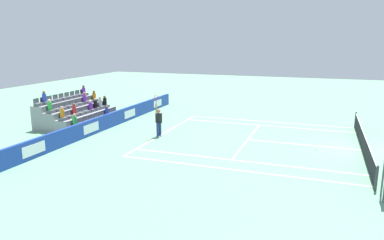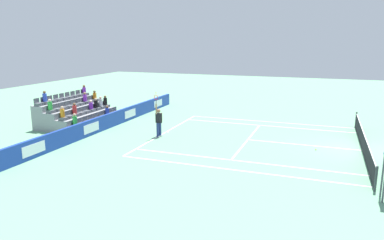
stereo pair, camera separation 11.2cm
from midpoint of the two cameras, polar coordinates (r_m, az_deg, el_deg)
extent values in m
plane|color=#669E77|center=(22.29, 24.98, -4.31)|extent=(80.00, 80.00, 0.00)
cube|color=white|center=(24.20, -4.24, -1.89)|extent=(10.97, 0.10, 0.01)
cube|color=white|center=(22.57, 8.60, -3.05)|extent=(8.23, 0.10, 0.01)
cube|color=white|center=(22.20, 16.73, -3.71)|extent=(0.10, 6.40, 0.01)
cube|color=white|center=(18.63, 7.42, -6.37)|extent=(0.10, 11.89, 0.01)
cube|color=white|center=(26.43, 11.36, -0.87)|extent=(0.10, 11.89, 0.01)
cube|color=white|center=(17.37, 6.42, -7.75)|extent=(0.10, 11.89, 0.01)
cube|color=white|center=(27.75, 11.80, -0.26)|extent=(0.10, 11.89, 0.01)
cube|color=white|center=(24.16, -4.02, -1.91)|extent=(0.10, 0.20, 0.01)
cube|color=#193899|center=(26.04, -12.69, 0.00)|extent=(19.69, 0.20, 1.01)
cube|color=white|center=(32.33, -5.50, 2.63)|extent=(1.58, 0.01, 0.57)
cube|color=white|center=(28.04, -9.81, 1.00)|extent=(1.58, 0.01, 0.57)
cube|color=white|center=(24.00, -15.62, -1.21)|extent=(1.58, 0.01, 0.57)
cube|color=white|center=(20.35, -23.65, -4.23)|extent=(1.58, 0.01, 0.57)
cylinder|color=#33383D|center=(16.51, 26.76, -8.19)|extent=(0.10, 0.10, 1.07)
cylinder|color=#33383D|center=(27.92, 24.13, 0.10)|extent=(0.10, 0.10, 1.07)
cube|color=black|center=(22.17, 25.08, -3.17)|extent=(11.77, 0.02, 0.92)
cube|color=white|center=(22.06, 25.20, -1.97)|extent=(11.77, 0.04, 0.04)
cylinder|color=navy|center=(23.09, -5.16, -1.46)|extent=(0.16, 0.16, 0.90)
cylinder|color=navy|center=(22.91, -5.53, -1.58)|extent=(0.16, 0.16, 0.90)
cube|color=white|center=(23.19, -5.14, -2.44)|extent=(0.18, 0.28, 0.08)
cube|color=white|center=(23.01, -5.51, -2.57)|extent=(0.18, 0.28, 0.08)
cube|color=black|center=(22.83, -5.38, 0.31)|extent=(0.30, 0.40, 0.60)
sphere|color=#9E7251|center=(22.74, -5.41, 1.44)|extent=(0.24, 0.24, 0.24)
cylinder|color=#9E7251|center=(22.55, -5.77, 1.73)|extent=(0.09, 0.09, 0.62)
cylinder|color=#9E7251|center=(22.97, -4.94, 0.44)|extent=(0.09, 0.09, 0.56)
cylinder|color=black|center=(22.47, -5.79, 2.85)|extent=(0.04, 0.04, 0.28)
torus|color=red|center=(22.43, -5.81, 3.56)|extent=(0.10, 0.31, 0.31)
sphere|color=#D1E533|center=(22.38, -5.82, 4.27)|extent=(0.07, 0.07, 0.07)
cylinder|color=#474C54|center=(16.00, 27.58, -7.69)|extent=(0.07, 0.07, 1.71)
cube|color=gray|center=(26.69, -14.61, -0.45)|extent=(5.58, 0.95, 0.42)
cube|color=#545960|center=(28.66, -11.85, 1.19)|extent=(0.48, 0.44, 0.20)
cube|color=#545960|center=(28.71, -12.21, 1.70)|extent=(0.48, 0.04, 0.30)
cube|color=#545960|center=(28.14, -12.51, 0.95)|extent=(0.48, 0.44, 0.20)
cube|color=#545960|center=(28.20, -12.88, 1.48)|extent=(0.48, 0.04, 0.30)
cube|color=#545960|center=(27.63, -13.20, 0.71)|extent=(0.48, 0.44, 0.20)
cube|color=#545960|center=(27.69, -13.57, 1.25)|extent=(0.48, 0.04, 0.30)
cube|color=#545960|center=(27.13, -13.91, 0.46)|extent=(0.48, 0.44, 0.20)
cube|color=#545960|center=(27.19, -14.29, 1.01)|extent=(0.48, 0.04, 0.30)
cube|color=#545960|center=(26.63, -14.64, 0.20)|extent=(0.48, 0.44, 0.20)
cube|color=#545960|center=(26.69, -15.03, 0.76)|extent=(0.48, 0.04, 0.30)
cube|color=#545960|center=(26.13, -15.41, -0.07)|extent=(0.48, 0.44, 0.20)
cube|color=#545960|center=(26.20, -15.80, 0.50)|extent=(0.48, 0.04, 0.30)
cube|color=#545960|center=(25.64, -16.20, -0.35)|extent=(0.48, 0.44, 0.20)
cube|color=#545960|center=(25.71, -16.60, 0.23)|extent=(0.48, 0.04, 0.30)
cube|color=#545960|center=(25.16, -17.03, -0.64)|extent=(0.48, 0.44, 0.20)
cube|color=#545960|center=(25.23, -17.43, -0.05)|extent=(0.48, 0.04, 0.30)
cube|color=#545960|center=(24.68, -17.89, -0.95)|extent=(0.48, 0.44, 0.20)
cube|color=#545960|center=(24.75, -18.29, -0.34)|extent=(0.48, 0.04, 0.30)
cube|color=gray|center=(27.19, -16.28, 0.14)|extent=(5.58, 0.95, 0.84)
cube|color=#545960|center=(29.09, -13.48, 2.12)|extent=(0.48, 0.44, 0.20)
cube|color=#545960|center=(29.15, -13.84, 2.62)|extent=(0.48, 0.04, 0.30)
cube|color=#545960|center=(28.58, -14.16, 1.90)|extent=(0.48, 0.44, 0.20)
cube|color=#545960|center=(28.65, -14.52, 2.42)|extent=(0.48, 0.04, 0.30)
cube|color=#545960|center=(28.08, -14.87, 1.68)|extent=(0.48, 0.44, 0.20)
cube|color=#545960|center=(28.15, -15.23, 2.20)|extent=(0.48, 0.04, 0.30)
cube|color=#545960|center=(27.58, -15.60, 1.45)|extent=(0.48, 0.44, 0.20)
cube|color=#545960|center=(27.65, -15.96, 1.98)|extent=(0.48, 0.04, 0.30)
cube|color=#545960|center=(27.09, -16.35, 1.21)|extent=(0.48, 0.44, 0.20)
cube|color=#545960|center=(27.16, -16.72, 1.76)|extent=(0.48, 0.04, 0.30)
cube|color=#545960|center=(26.60, -17.13, 0.96)|extent=(0.48, 0.44, 0.20)
cube|color=#545960|center=(26.68, -17.51, 1.52)|extent=(0.48, 0.04, 0.30)
cube|color=#545960|center=(26.12, -17.95, 0.71)|extent=(0.48, 0.44, 0.20)
cube|color=#545960|center=(26.20, -18.33, 1.27)|extent=(0.48, 0.04, 0.30)
cube|color=#545960|center=(25.65, -18.79, 0.44)|extent=(0.48, 0.44, 0.20)
cube|color=#545960|center=(25.73, -19.17, 1.02)|extent=(0.48, 0.04, 0.30)
cube|color=#545960|center=(25.18, -19.66, 0.16)|extent=(0.48, 0.44, 0.20)
cube|color=#545960|center=(25.26, -20.05, 0.75)|extent=(0.48, 0.04, 0.30)
cube|color=gray|center=(27.72, -17.90, 0.70)|extent=(5.58, 0.95, 1.26)
cube|color=#545960|center=(29.55, -15.07, 3.02)|extent=(0.48, 0.44, 0.20)
cube|color=#545960|center=(29.62, -15.41, 3.51)|extent=(0.48, 0.04, 0.30)
cube|color=#545960|center=(29.05, -15.76, 2.82)|extent=(0.48, 0.44, 0.20)
cube|color=#545960|center=(29.13, -16.11, 3.32)|extent=(0.48, 0.04, 0.30)
cube|color=#545960|center=(28.56, -16.48, 2.62)|extent=(0.48, 0.44, 0.20)
cube|color=#545960|center=(28.64, -16.84, 3.13)|extent=(0.48, 0.04, 0.30)
cube|color=#545960|center=(28.07, -17.23, 2.41)|extent=(0.48, 0.44, 0.20)
cube|color=#545960|center=(28.15, -17.59, 2.93)|extent=(0.48, 0.04, 0.30)
cube|color=#545960|center=(27.59, -18.00, 2.19)|extent=(0.48, 0.44, 0.20)
cube|color=#545960|center=(27.67, -18.36, 2.72)|extent=(0.48, 0.04, 0.30)
cube|color=#545960|center=(27.11, -18.80, 1.96)|extent=(0.48, 0.44, 0.20)
cube|color=#545960|center=(27.19, -19.16, 2.50)|extent=(0.48, 0.04, 0.30)
cube|color=#545960|center=(26.64, -19.62, 1.73)|extent=(0.48, 0.44, 0.20)
cube|color=#545960|center=(26.72, -19.99, 2.28)|extent=(0.48, 0.04, 0.30)
cube|color=#545960|center=(26.17, -20.48, 1.48)|extent=(0.48, 0.44, 0.20)
cube|color=#545960|center=(26.26, -20.85, 2.04)|extent=(0.48, 0.04, 0.30)
cube|color=#545960|center=(25.71, -21.37, 1.23)|extent=(0.48, 0.44, 0.20)
cube|color=#545960|center=(25.80, -21.74, 1.80)|extent=(0.48, 0.04, 0.30)
cube|color=gray|center=(28.26, -19.45, 1.25)|extent=(5.58, 0.95, 1.68)
cube|color=#545960|center=(30.04, -16.60, 3.88)|extent=(0.48, 0.44, 0.20)
cube|color=#545960|center=(30.12, -16.94, 4.37)|extent=(0.48, 0.04, 0.30)
cube|color=#545960|center=(29.55, -17.31, 3.70)|extent=(0.48, 0.44, 0.20)
cube|color=#545960|center=(29.63, -17.65, 4.20)|extent=(0.48, 0.04, 0.30)
cube|color=#545960|center=(29.06, -18.05, 3.52)|extent=(0.48, 0.44, 0.20)
cube|color=#545960|center=(29.15, -18.39, 4.02)|extent=(0.48, 0.04, 0.30)
cube|color=#545960|center=(28.58, -18.81, 3.33)|extent=(0.48, 0.44, 0.20)
cube|color=#545960|center=(28.67, -19.15, 3.83)|extent=(0.48, 0.04, 0.30)
cube|color=#545960|center=(28.11, -19.59, 3.13)|extent=(0.48, 0.44, 0.20)
cube|color=#545960|center=(28.20, -19.94, 3.64)|extent=(0.48, 0.04, 0.30)
cube|color=#545960|center=(27.64, -20.40, 2.92)|extent=(0.48, 0.44, 0.20)
cube|color=#545960|center=(27.73, -20.75, 3.45)|extent=(0.48, 0.04, 0.30)
cube|color=#545960|center=(27.18, -21.24, 2.71)|extent=(0.48, 0.44, 0.20)
cube|color=#545960|center=(27.27, -21.60, 3.24)|extent=(0.48, 0.04, 0.30)
cube|color=#545960|center=(26.72, -22.10, 2.48)|extent=(0.48, 0.44, 0.20)
cube|color=#545960|center=(26.82, -22.47, 3.03)|extent=(0.48, 0.04, 0.30)
cube|color=#545960|center=(26.27, -23.00, 2.25)|extent=(0.48, 0.44, 0.20)
cube|color=#545960|center=(26.37, -23.36, 2.81)|extent=(0.48, 0.04, 0.30)
cylinder|color=green|center=(24.63, -18.04, -0.09)|extent=(0.28, 0.28, 0.54)
sphere|color=#D3A884|center=(24.56, -18.09, 0.75)|extent=(0.20, 0.20, 0.20)
cylinder|color=green|center=(25.68, -21.51, 2.04)|extent=(0.28, 0.28, 0.53)
sphere|color=beige|center=(25.62, -21.58, 2.84)|extent=(0.20, 0.20, 0.20)
cylinder|color=purple|center=(28.53, -16.61, 3.31)|extent=(0.28, 0.28, 0.50)
sphere|color=#9E7251|center=(28.48, -16.65, 4.00)|extent=(0.20, 0.20, 0.20)
cylinder|color=red|center=(26.09, -18.09, 1.52)|extent=(0.28, 0.28, 0.55)
sphere|color=brown|center=(26.02, -18.14, 2.33)|extent=(0.20, 0.20, 0.20)
cylinder|color=white|center=(28.55, -14.28, 2.64)|extent=(0.28, 0.28, 0.54)
sphere|color=#D3A884|center=(28.49, -14.32, 3.37)|extent=(0.20, 0.20, 0.20)
cylinder|color=black|center=(28.04, -14.99, 2.42)|extent=(0.28, 0.28, 0.53)
sphere|color=#D3A884|center=(27.99, -15.03, 3.15)|extent=(0.20, 0.20, 0.20)
cylinder|color=black|center=(29.05, -13.60, 2.84)|extent=(0.28, 0.28, 0.54)
sphere|color=brown|center=(29.00, -13.64, 3.56)|extent=(0.20, 0.20, 0.20)
cylinder|color=orange|center=(25.14, -19.81, 0.99)|extent=(0.28, 0.28, 0.54)
sphere|color=#D3A884|center=(25.08, -19.87, 1.82)|extent=(0.20, 0.20, 0.20)
cylinder|color=blue|center=(26.70, -22.25, 3.26)|extent=(0.28, 0.28, 0.53)
sphere|color=brown|center=(26.65, -22.31, 4.04)|extent=(0.20, 0.20, 0.20)
cylinder|color=orange|center=(29.53, -15.18, 3.66)|extent=(0.28, 0.28, 0.47)
sphere|color=brown|center=(29.48, -15.22, 4.31)|extent=(0.20, 0.20, 0.20)
cylinder|color=blue|center=(27.60, -13.32, 1.36)|extent=(0.28, 0.28, 0.43)
sphere|color=brown|center=(27.54, -13.35, 2.00)|extent=(0.20, 0.20, 0.20)
cylinder|color=purple|center=(27.55, -15.72, 2.14)|extent=(0.28, 0.28, 0.47)
sphere|color=beige|center=(27.50, -15.76, 2.82)|extent=(0.20, 0.20, 0.20)
cylinder|color=purple|center=(30.02, -16.72, 4.49)|extent=(0.28, 0.28, 0.44)
sphere|color=brown|center=(29.99, -16.75, 5.09)|extent=(0.20, 0.20, 0.20)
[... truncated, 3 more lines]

